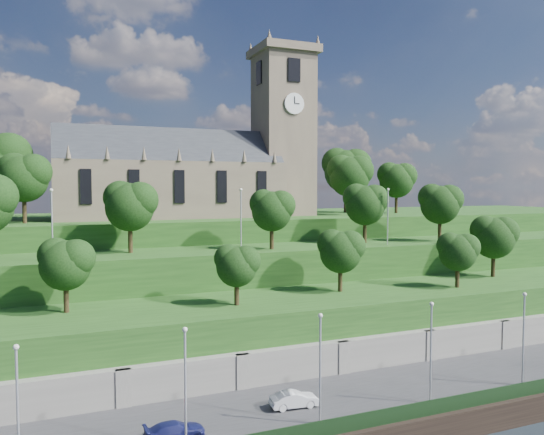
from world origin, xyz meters
name	(u,v)px	position (x,y,z in m)	size (l,w,h in m)	color
promenade	(322,414)	(0.00, 6.00, 1.00)	(160.00, 12.00, 2.00)	#2D2D30
fence	(357,422)	(0.00, 0.60, 2.60)	(160.00, 0.10, 1.20)	black
retaining_wall	(291,372)	(0.00, 11.97, 2.50)	(160.00, 2.10, 5.00)	slate
embankment_lower	(267,339)	(0.00, 18.00, 4.00)	(160.00, 12.00, 8.00)	#1C4216
embankment_upper	(233,298)	(0.00, 29.00, 6.00)	(160.00, 10.00, 12.00)	#1C4216
hilltop	(191,263)	(0.00, 50.00, 7.50)	(160.00, 32.00, 15.00)	#1C4216
church	(202,166)	(0.79, 45.98, 22.52)	(38.60, 12.35, 27.60)	brown
trees_lower	(317,251)	(5.89, 18.43, 12.63)	(66.81, 8.72, 7.81)	black
trees_upper	(235,203)	(0.07, 28.28, 17.54)	(61.80, 8.39, 8.93)	black
trees_hilltop	(188,168)	(-1.54, 45.38, 22.15)	(72.71, 16.69, 11.85)	black
lamp_posts_promenade	(320,361)	(-2.00, 2.50, 6.75)	(60.36, 0.36, 8.27)	#B2B2B7
lamp_posts_upper	(241,215)	(0.00, 26.00, 16.25)	(40.36, 0.36, 7.31)	#B2B2B7
car_middle	(294,399)	(-2.50, 5.91, 2.64)	(1.36, 3.89, 1.28)	silver
car_right	(175,431)	(-12.38, 4.23, 2.61)	(1.72, 4.22, 1.22)	#171A51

